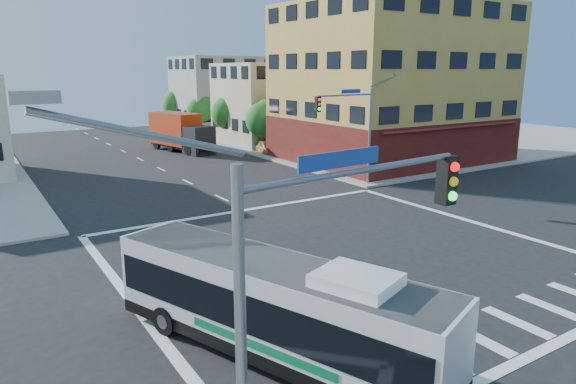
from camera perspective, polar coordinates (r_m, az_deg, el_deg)
ground at (r=23.64m, az=6.33°, el=-7.17°), size 120.00×120.00×0.00m
sidewalk_ne at (r=72.03m, az=10.71°, el=6.66°), size 50.00×50.00×0.15m
corner_building_ne at (r=49.30m, az=11.31°, el=10.39°), size 18.10×15.44×14.00m
building_east_near at (r=59.90m, az=-1.31°, el=9.81°), size 12.06×10.06×9.00m
building_east_far at (r=72.20m, az=-7.19°, el=10.73°), size 12.06×10.06×10.00m
signal_mast_ne at (r=36.26m, az=7.26°, el=8.10°), size 7.91×1.13×8.07m
signal_mast_sw at (r=8.81m, az=4.25°, el=-8.63°), size 7.91×1.01×8.07m
street_tree_a at (r=52.20m, az=-2.64°, el=8.26°), size 3.60×3.60×5.53m
street_tree_b at (r=59.23m, az=-6.55°, el=8.96°), size 3.80×3.80×5.79m
street_tree_c at (r=66.52m, az=-9.62°, el=9.09°), size 3.40×3.40×5.29m
street_tree_d at (r=73.90m, az=-12.10°, el=9.72°), size 4.00×4.00×6.03m
transit_bus at (r=15.30m, az=-1.70°, el=-12.50°), size 6.10×11.10×3.25m
box_truck at (r=54.70m, az=-11.79°, el=6.45°), size 4.38×9.03×3.91m
parked_car at (r=52.07m, az=-2.39°, el=5.00°), size 2.09×4.06×1.32m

